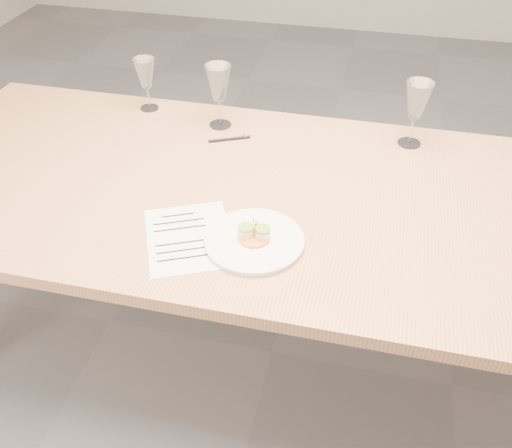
% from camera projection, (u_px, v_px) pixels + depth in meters
% --- Properties ---
extents(ground, '(7.00, 7.00, 0.00)m').
position_uv_depth(ground, '(272.00, 352.00, 2.18)').
color(ground, slate).
rests_on(ground, ground).
extents(dining_table, '(2.40, 1.00, 0.75)m').
position_uv_depth(dining_table, '(276.00, 210.00, 1.75)').
color(dining_table, tan).
rests_on(dining_table, ground).
extents(dinner_plate, '(0.27, 0.27, 0.07)m').
position_uv_depth(dinner_plate, '(254.00, 240.00, 1.52)').
color(dinner_plate, white).
rests_on(dinner_plate, dining_table).
extents(recipe_sheet, '(0.32, 0.35, 0.00)m').
position_uv_depth(recipe_sheet, '(189.00, 237.00, 1.54)').
color(recipe_sheet, white).
rests_on(recipe_sheet, dining_table).
extents(ballpoint_pen, '(0.14, 0.07, 0.01)m').
position_uv_depth(ballpoint_pen, '(230.00, 139.00, 1.94)').
color(ballpoint_pen, black).
rests_on(ballpoint_pen, dining_table).
extents(wine_glass_0, '(0.08, 0.08, 0.19)m').
position_uv_depth(wine_glass_0, '(145.00, 74.00, 2.04)').
color(wine_glass_0, white).
rests_on(wine_glass_0, dining_table).
extents(wine_glass_1, '(0.09, 0.09, 0.22)m').
position_uv_depth(wine_glass_1, '(218.00, 84.00, 1.93)').
color(wine_glass_1, white).
rests_on(wine_glass_1, dining_table).
extents(wine_glass_2, '(0.09, 0.09, 0.22)m').
position_uv_depth(wine_glass_2, '(417.00, 102.00, 1.83)').
color(wine_glass_2, white).
rests_on(wine_glass_2, dining_table).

